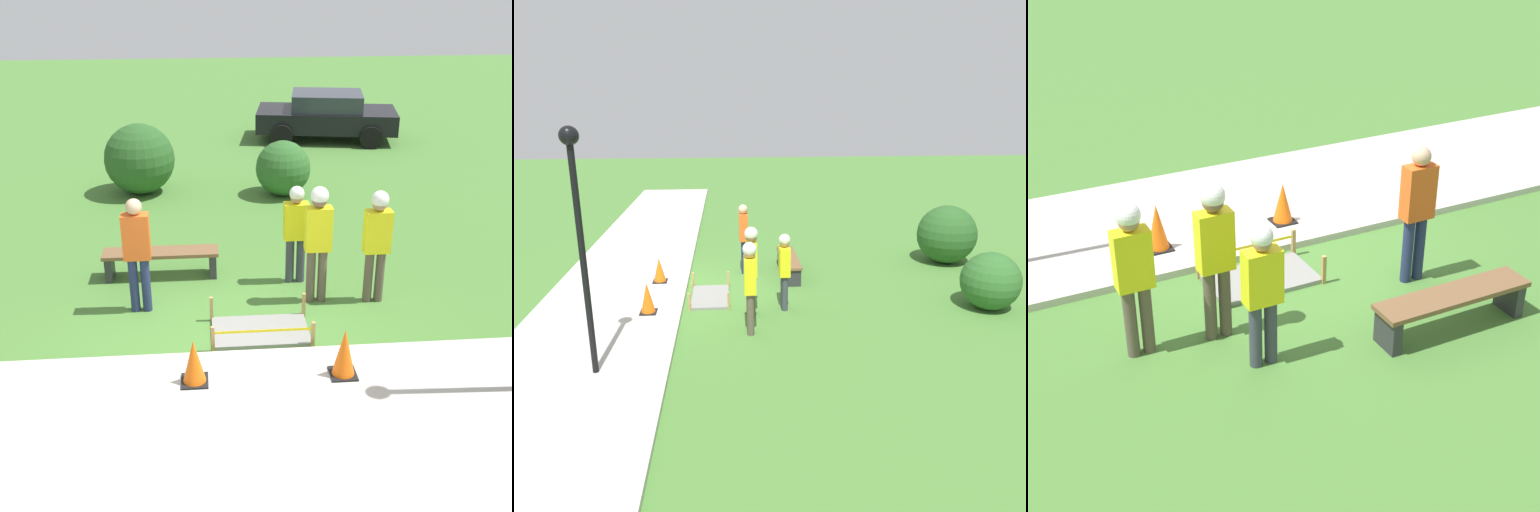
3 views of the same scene
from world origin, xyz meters
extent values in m
plane|color=#477A33|center=(0.00, 0.00, 0.00)|extent=(60.00, 60.00, 0.00)
cube|color=#BCB7AD|center=(0.00, -1.57, 0.05)|extent=(28.00, 3.14, 0.10)
cube|color=gray|center=(0.55, 0.57, 0.03)|extent=(1.39, 0.84, 0.06)
cube|color=tan|center=(-0.14, 0.15, 0.20)|extent=(0.05, 0.05, 0.39)
cube|color=tan|center=(1.25, 0.15, 0.20)|extent=(0.05, 0.05, 0.39)
cube|color=tan|center=(-0.14, 0.99, 0.20)|extent=(0.05, 0.05, 0.39)
cube|color=tan|center=(1.25, 0.99, 0.20)|extent=(0.05, 0.05, 0.39)
cube|color=yellow|center=(0.55, 0.15, 0.30)|extent=(1.39, 0.00, 0.04)
cube|color=black|center=(-0.39, -0.67, 0.11)|extent=(0.34, 0.34, 0.02)
cone|color=orange|center=(-0.39, -0.67, 0.41)|extent=(0.29, 0.29, 0.58)
cube|color=black|center=(1.50, -0.68, 0.11)|extent=(0.34, 0.34, 0.02)
cone|color=orange|center=(1.50, -0.68, 0.44)|extent=(0.29, 0.29, 0.63)
cube|color=#2D2D33|center=(-1.82, 2.56, 0.21)|extent=(0.12, 0.40, 0.42)
cube|color=#2D2D33|center=(-0.08, 2.56, 0.21)|extent=(0.12, 0.40, 0.42)
cube|color=brown|center=(-0.95, 2.56, 0.45)|extent=(1.93, 0.44, 0.06)
cylinder|color=#383D47|center=(1.19, 2.19, 0.39)|extent=(0.14, 0.14, 0.78)
cylinder|color=#383D47|center=(1.37, 2.19, 0.39)|extent=(0.14, 0.14, 0.78)
cube|color=yellow|center=(1.28, 2.19, 1.08)|extent=(0.40, 0.22, 0.61)
sphere|color=#A37A5B|center=(1.28, 2.19, 1.49)|extent=(0.21, 0.21, 0.21)
sphere|color=white|center=(1.28, 2.19, 1.55)|extent=(0.24, 0.24, 0.24)
cylinder|color=brown|center=(2.32, 1.41, 0.42)|extent=(0.14, 0.14, 0.85)
cylinder|color=brown|center=(2.50, 1.41, 0.42)|extent=(0.14, 0.14, 0.85)
cube|color=yellow|center=(2.41, 1.41, 1.18)|extent=(0.40, 0.22, 0.67)
sphere|color=#A37A5B|center=(2.41, 1.41, 1.63)|extent=(0.23, 0.23, 0.23)
sphere|color=white|center=(2.41, 1.41, 1.70)|extent=(0.26, 0.26, 0.26)
cylinder|color=brown|center=(1.42, 1.48, 0.44)|extent=(0.14, 0.14, 0.88)
cylinder|color=brown|center=(1.60, 1.48, 0.44)|extent=(0.14, 0.14, 0.88)
cube|color=yellow|center=(1.51, 1.48, 1.23)|extent=(0.40, 0.22, 0.70)
sphere|color=brown|center=(1.51, 1.48, 1.69)|extent=(0.24, 0.24, 0.24)
sphere|color=white|center=(1.51, 1.48, 1.76)|extent=(0.27, 0.27, 0.27)
cylinder|color=navy|center=(-1.29, 1.41, 0.44)|extent=(0.14, 0.14, 0.88)
cylinder|color=navy|center=(-1.11, 1.41, 0.44)|extent=(0.14, 0.14, 0.88)
cube|color=#E55B1E|center=(-1.20, 1.41, 1.23)|extent=(0.40, 0.22, 0.70)
sphere|color=tan|center=(-1.20, 1.41, 1.70)|extent=(0.24, 0.24, 0.24)
cube|color=black|center=(3.55, 11.56, 0.61)|extent=(4.36, 2.57, 0.58)
cube|color=#2D333D|center=(3.55, 11.56, 1.15)|extent=(2.30, 2.00, 0.50)
cylinder|color=black|center=(4.97, 12.29, 0.32)|extent=(0.67, 0.34, 0.64)
cylinder|color=black|center=(4.65, 10.41, 0.32)|extent=(0.67, 0.34, 0.64)
cylinder|color=black|center=(2.46, 12.72, 0.32)|extent=(0.67, 0.34, 0.64)
cylinder|color=black|center=(2.14, 10.84, 0.32)|extent=(0.67, 0.34, 0.64)
sphere|color=#285623|center=(-1.62, 7.03, 0.80)|extent=(1.60, 1.60, 1.60)
sphere|color=#2D6028|center=(1.63, 6.61, 0.63)|extent=(1.25, 1.25, 1.25)
camera|label=1|loc=(-0.20, -7.36, 4.89)|focal=45.00mm
camera|label=2|loc=(11.26, 1.05, 4.29)|focal=35.00mm
camera|label=3|loc=(4.22, 8.52, 5.12)|focal=55.00mm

